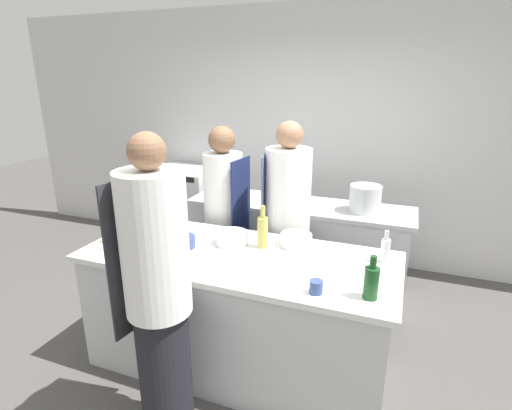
{
  "coord_description": "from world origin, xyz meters",
  "views": [
    {
      "loc": [
        1.02,
        -2.29,
        2.06
      ],
      "look_at": [
        0.0,
        0.35,
        1.14
      ],
      "focal_mm": 28.0,
      "sensor_mm": 36.0,
      "label": 1
    }
  ],
  "objects": [
    {
      "name": "oven_range",
      "position": [
        -1.45,
        1.75,
        0.5
      ],
      "size": [
        0.73,
        0.66,
        1.0
      ],
      "color": "silver",
      "rests_on": "ground_plane"
    },
    {
      "name": "bottle_wine",
      "position": [
        0.12,
        0.17,
        1.01
      ],
      "size": [
        0.08,
        0.08,
        0.31
      ],
      "color": "#B2A84C",
      "rests_on": "prep_counter"
    },
    {
      "name": "bowl_mixing_large",
      "position": [
        -0.43,
        -0.03,
        0.93
      ],
      "size": [
        0.2,
        0.2,
        0.08
      ],
      "color": "navy",
      "rests_on": "prep_counter"
    },
    {
      "name": "bottle_vinegar",
      "position": [
        0.95,
        0.23,
        0.98
      ],
      "size": [
        0.06,
        0.06,
        0.22
      ],
      "color": "silver",
      "rests_on": "prep_counter"
    },
    {
      "name": "wall_back",
      "position": [
        0.0,
        2.13,
        1.4
      ],
      "size": [
        8.0,
        0.06,
        2.8
      ],
      "color": "silver",
      "rests_on": "ground_plane"
    },
    {
      "name": "bowl_prep_small",
      "position": [
        0.33,
        0.29,
        0.93
      ],
      "size": [
        0.23,
        0.23,
        0.09
      ],
      "color": "white",
      "rests_on": "prep_counter"
    },
    {
      "name": "bottle_cooking_oil",
      "position": [
        0.91,
        -0.26,
        0.99
      ],
      "size": [
        0.08,
        0.08,
        0.25
      ],
      "color": "#19471E",
      "rests_on": "prep_counter"
    },
    {
      "name": "bowl_ceramic_blue",
      "position": [
        -0.11,
        0.15,
        0.93
      ],
      "size": [
        0.24,
        0.24,
        0.09
      ],
      "color": "white",
      "rests_on": "prep_counter"
    },
    {
      "name": "chef_at_stove",
      "position": [
        -0.44,
        0.71,
        0.84
      ],
      "size": [
        0.37,
        0.35,
        1.67
      ],
      "rotation": [
        0.0,
        0.0,
        -1.66
      ],
      "color": "black",
      "rests_on": "ground_plane"
    },
    {
      "name": "cutting_board",
      "position": [
        -0.83,
        -0.04,
        0.9
      ],
      "size": [
        0.42,
        0.27,
        0.01
      ],
      "color": "tan",
      "rests_on": "prep_counter"
    },
    {
      "name": "chef_at_pass_far",
      "position": [
        0.14,
        0.7,
        0.87
      ],
      "size": [
        0.42,
        0.4,
        1.73
      ],
      "rotation": [
        0.0,
        0.0,
        1.78
      ],
      "color": "black",
      "rests_on": "ground_plane"
    },
    {
      "name": "pass_counter",
      "position": [
        0.09,
        1.26,
        0.45
      ],
      "size": [
        2.14,
        0.59,
        0.89
      ],
      "color": "silver",
      "rests_on": "ground_plane"
    },
    {
      "name": "bottle_olive_oil",
      "position": [
        -0.66,
        0.17,
        1.02
      ],
      "size": [
        0.08,
        0.08,
        0.32
      ],
      "color": "#2D5175",
      "rests_on": "prep_counter"
    },
    {
      "name": "chef_at_prep_near",
      "position": [
        -0.16,
        -0.7,
        0.91
      ],
      "size": [
        0.39,
        0.37,
        1.81
      ],
      "rotation": [
        0.0,
        0.0,
        1.42
      ],
      "color": "black",
      "rests_on": "ground_plane"
    },
    {
      "name": "prep_counter",
      "position": [
        0.0,
        0.0,
        0.45
      ],
      "size": [
        2.16,
        0.9,
        0.89
      ],
      "color": "silver",
      "rests_on": "ground_plane"
    },
    {
      "name": "ground_plane",
      "position": [
        0.0,
        0.0,
        0.0
      ],
      "size": [
        16.0,
        16.0,
        0.0
      ],
      "primitive_type": "plane",
      "color": "#4C4947"
    },
    {
      "name": "stockpot",
      "position": [
        0.71,
        1.24,
        1.01
      ],
      "size": [
        0.28,
        0.28,
        0.24
      ],
      "color": "silver",
      "rests_on": "pass_counter"
    },
    {
      "name": "cup",
      "position": [
        0.62,
        -0.31,
        0.93
      ],
      "size": [
        0.08,
        0.08,
        0.08
      ],
      "color": "#33477F",
      "rests_on": "prep_counter"
    }
  ]
}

